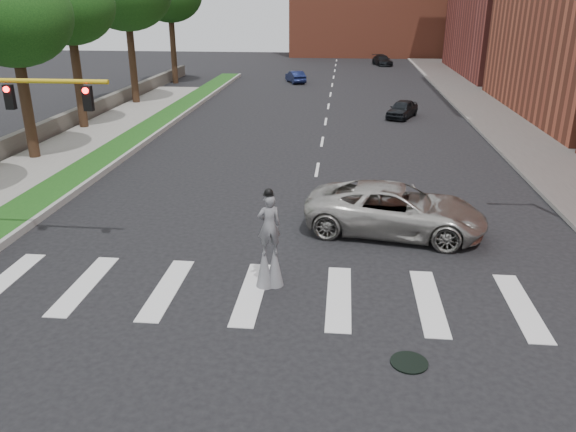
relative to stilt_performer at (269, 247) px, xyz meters
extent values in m
plane|color=black|center=(0.81, -1.53, -1.27)|extent=(160.00, 160.00, 0.00)
cube|color=#174614|center=(-10.69, 18.47, -1.14)|extent=(2.00, 60.00, 0.25)
cube|color=#969691|center=(-9.64, 18.47, -1.13)|extent=(0.20, 60.00, 0.28)
cube|color=gray|center=(-13.69, 8.47, -1.18)|extent=(4.00, 60.00, 0.18)
cube|color=gray|center=(13.31, 23.47, -1.18)|extent=(5.00, 90.00, 0.18)
cube|color=#534F47|center=(-16.19, 20.47, -0.72)|extent=(0.50, 56.00, 1.10)
cylinder|color=black|center=(3.81, -3.53, -1.25)|extent=(0.90, 0.90, 0.04)
cylinder|color=gold|center=(-7.59, 1.47, 4.53)|extent=(5.20, 0.14, 0.14)
cube|color=black|center=(-8.19, 1.47, 4.03)|extent=(0.28, 0.18, 0.75)
cylinder|color=#FF0C0C|center=(-8.19, 1.37, 4.28)|extent=(0.18, 0.06, 0.18)
cube|color=black|center=(-5.69, 1.47, 4.03)|extent=(0.28, 0.18, 0.75)
cylinder|color=#FF0C0C|center=(-5.69, 1.37, 4.28)|extent=(0.18, 0.06, 0.18)
cylinder|color=black|center=(0.15, 0.05, -0.74)|extent=(0.07, 0.07, 1.05)
cylinder|color=black|center=(-0.15, -0.05, -0.74)|extent=(0.07, 0.07, 1.05)
cone|color=slate|center=(0.15, 0.05, -0.61)|extent=(0.52, 0.52, 1.31)
cone|color=slate|center=(-0.15, -0.05, -0.61)|extent=(0.52, 0.52, 1.31)
imported|color=slate|center=(0.00, 0.00, 0.72)|extent=(0.79, 0.65, 1.87)
sphere|color=black|center=(0.00, 0.00, 1.71)|extent=(0.26, 0.26, 0.26)
cylinder|color=black|center=(0.00, 0.00, 1.66)|extent=(0.34, 0.34, 0.02)
cube|color=yellow|center=(-0.05, 0.13, 1.23)|extent=(0.22, 0.05, 0.10)
imported|color=#B0AEA7|center=(4.07, 4.58, -0.36)|extent=(6.93, 4.06, 1.81)
imported|color=black|center=(6.28, 26.37, -0.63)|extent=(2.84, 4.02, 1.27)
imported|color=#151F4B|center=(-3.00, 43.73, -0.66)|extent=(2.50, 3.88, 1.21)
imported|color=black|center=(6.81, 60.82, -0.63)|extent=(2.79, 4.67, 1.27)
cylinder|color=black|center=(-14.41, 12.86, 1.67)|extent=(0.56, 0.56, 5.87)
ellipsoid|color=#123710|center=(-14.41, 12.86, 6.07)|extent=(5.87, 5.87, 4.99)
cylinder|color=black|center=(-15.07, 20.39, 1.90)|extent=(0.56, 0.56, 6.34)
ellipsoid|color=#123710|center=(-15.07, 20.39, 6.50)|extent=(5.71, 5.71, 4.86)
cylinder|color=black|center=(-14.93, 29.90, 2.19)|extent=(0.56, 0.56, 6.91)
cylinder|color=black|center=(-15.22, 42.19, 2.22)|extent=(0.56, 0.56, 6.98)
camera|label=1|loc=(2.04, -14.96, 6.86)|focal=35.00mm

